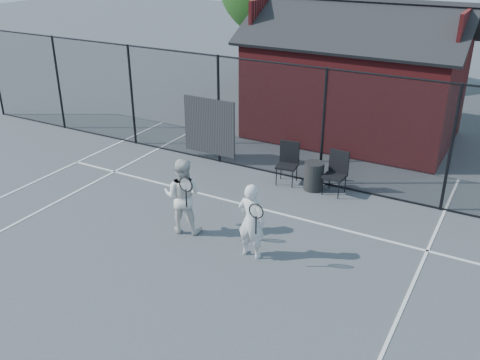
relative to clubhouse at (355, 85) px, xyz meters
The scene contains 9 objects.
ground 9.16m from the clubhouse, 93.18° to the right, with size 80.00×80.00×0.00m, color #4A4E55.
court_lines 10.46m from the clubhouse, 92.77° to the right, with size 11.02×18.00×0.01m.
fence 4.09m from the clubhouse, 101.37° to the right, with size 22.04×3.00×3.00m.
clubhouse is the anchor object (origin of this frame).
player_front 7.93m from the clubhouse, 85.91° to the right, with size 0.70×0.52×1.57m.
player_back 7.81m from the clubhouse, 98.72° to the right, with size 0.97×0.84×1.66m.
chair_left 4.54m from the clubhouse, 93.26° to the right, with size 0.51×0.53×1.05m, color black.
chair_right 4.65m from the clubhouse, 76.88° to the right, with size 0.50×0.53×1.05m, color black.
waste_bin 4.60m from the clubhouse, 83.68° to the right, with size 0.49×0.49×0.72m, color black.
Camera 1 is at (5.27, -6.90, 5.81)m, focal length 40.00 mm.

